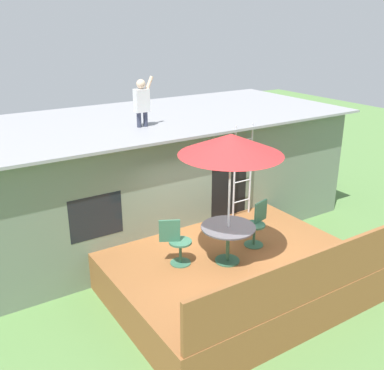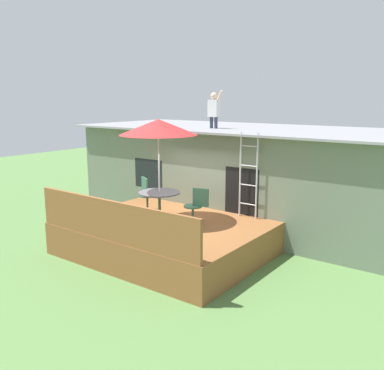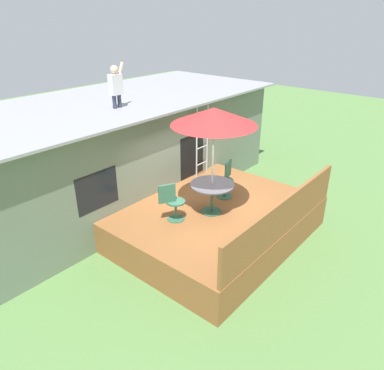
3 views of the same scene
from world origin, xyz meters
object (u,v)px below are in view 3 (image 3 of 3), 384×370
at_px(patio_umbrella, 214,116).
at_px(person_figure, 116,84).
at_px(patio_chair_right, 226,180).
at_px(patio_chair_left, 173,202).
at_px(patio_table, 212,190).
at_px(step_ladder, 202,139).

bearing_deg(patio_umbrella, person_figure, 95.76).
relative_size(person_figure, patio_chair_right, 1.21).
bearing_deg(patio_chair_left, patio_umbrella, 0.00).
xyz_separation_m(person_figure, patio_chair_right, (1.22, -2.61, -2.29)).
bearing_deg(person_figure, patio_chair_right, -64.89).
xyz_separation_m(person_figure, patio_chair_left, (-0.58, -2.40, -2.29)).
distance_m(patio_table, patio_chair_left, 0.99).
relative_size(patio_umbrella, patio_chair_right, 2.76).
relative_size(patio_umbrella, patio_chair_left, 2.76).
relative_size(patio_table, patio_umbrella, 0.41).
bearing_deg(patio_umbrella, patio_chair_left, 151.92).
height_order(patio_table, person_figure, person_figure).
bearing_deg(patio_chair_left, step_ladder, 52.72).
bearing_deg(patio_umbrella, step_ladder, 44.77).
height_order(patio_table, step_ladder, step_ladder).
distance_m(patio_table, patio_chair_right, 0.98).
bearing_deg(patio_table, patio_chair_right, 15.31).
bearing_deg(patio_umbrella, patio_table, -123.69).
height_order(patio_table, patio_chair_left, patio_chair_left).
xyz_separation_m(patio_umbrella, step_ladder, (1.61, 1.60, -1.25)).
xyz_separation_m(step_ladder, person_figure, (-1.90, 1.26, 1.65)).
height_order(step_ladder, patio_chair_left, step_ladder).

